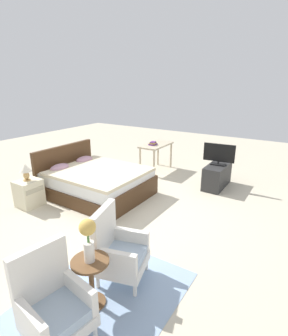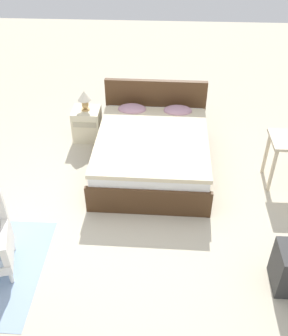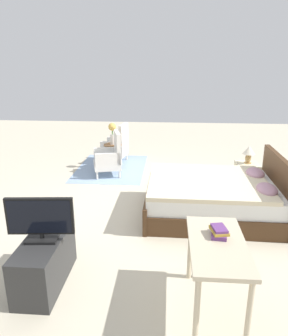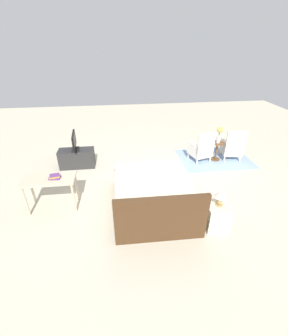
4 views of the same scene
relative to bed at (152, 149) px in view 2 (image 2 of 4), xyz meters
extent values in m
plane|color=beige|center=(-0.16, -0.97, -0.30)|extent=(16.00, 16.00, 0.00)
cube|color=#472D19|center=(0.00, -0.05, -0.16)|extent=(1.61, 2.05, 0.28)
cube|color=white|center=(0.00, -0.05, 0.10)|extent=(1.55, 1.97, 0.24)
cube|color=beige|center=(0.00, -0.13, 0.25)|extent=(1.59, 1.81, 0.06)
cube|color=#472D19|center=(0.01, 0.93, 0.18)|extent=(1.62, 0.10, 0.96)
cube|color=#472D19|center=(-0.01, -1.03, -0.10)|extent=(1.62, 0.08, 0.40)
ellipsoid|color=#B28499|center=(-0.35, 0.67, 0.29)|extent=(0.44, 0.29, 0.14)
ellipsoid|color=#B28499|center=(0.36, 0.66, 0.29)|extent=(0.44, 0.29, 0.14)
cylinder|color=white|center=(-1.44, -2.18, -0.21)|extent=(0.04, 0.04, 0.16)
cylinder|color=white|center=(-1.57, -1.74, -0.21)|extent=(0.04, 0.04, 0.16)
cube|color=white|center=(-1.50, -1.96, 0.12)|extent=(0.21, 0.51, 0.26)
cube|color=beige|center=(-1.09, 0.72, -0.04)|extent=(0.44, 0.40, 0.52)
cube|color=#B3AB8E|center=(-1.09, 0.51, 0.07)|extent=(0.37, 0.01, 0.09)
cylinder|color=tan|center=(-1.09, 0.72, 0.24)|extent=(0.13, 0.13, 0.02)
ellipsoid|color=tan|center=(-1.09, 0.72, 0.33)|extent=(0.11, 0.11, 0.16)
cone|color=silver|center=(-1.09, 0.72, 0.48)|extent=(0.22, 0.22, 0.15)
cylinder|color=beige|center=(1.64, -0.48, 0.05)|extent=(0.05, 0.05, 0.69)
cylinder|color=beige|center=(1.64, -0.06, 0.05)|extent=(0.05, 0.05, 0.69)
camera|label=1|loc=(-3.82, -3.67, 2.01)|focal=28.00mm
camera|label=2|loc=(0.14, -4.74, 3.30)|focal=42.00mm
camera|label=3|loc=(4.78, -0.75, 2.01)|focal=35.00mm
camera|label=4|loc=(0.66, 3.76, 2.85)|focal=24.00mm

